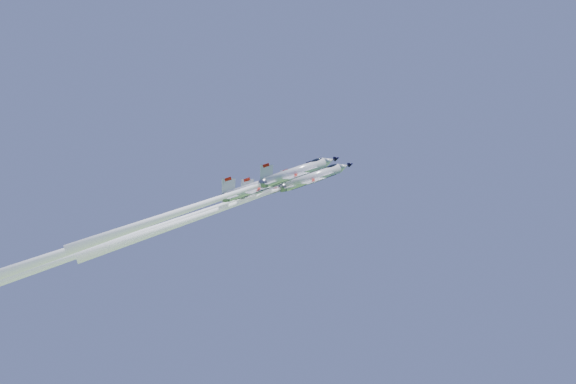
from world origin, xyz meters
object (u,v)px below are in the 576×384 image
Objects in this scene: jet_slot at (165,218)px; jet_right at (220,198)px; jet_left at (160,226)px; jet_lead at (232,205)px.

jet_right is at bearing 51.24° from jet_slot.
jet_slot is (-10.21, -3.11, -3.06)m from jet_right.
jet_left is at bearing -150.89° from jet_right.
jet_lead is 1.12× the size of jet_right.
jet_left is 1.28× the size of jet_slot.
jet_left reaches higher than jet_lead.
jet_left is 1.53× the size of jet_right.
jet_slot is at bearing -4.36° from jet_left.
jet_left reaches higher than jet_slot.
jet_left is 16.33m from jet_right.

